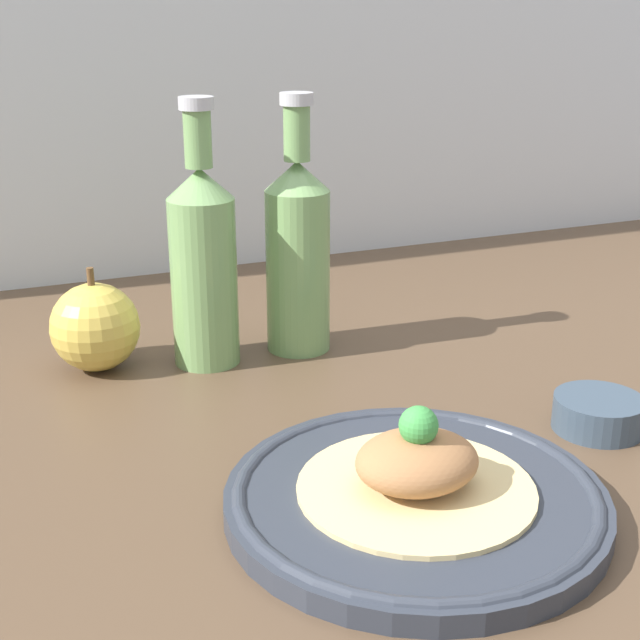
{
  "coord_description": "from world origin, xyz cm",
  "views": [
    {
      "loc": [
        -37.36,
        -63.55,
        35.09
      ],
      "look_at": [
        -10.11,
        2.51,
        9.31
      ],
      "focal_mm": 50.0,
      "sensor_mm": 36.0,
      "label": 1
    }
  ],
  "objects_px": {
    "plated_food": "(417,467)",
    "apple": "(95,327)",
    "cider_bottle_left": "(203,261)",
    "cider_bottle_right": "(298,251)",
    "plate": "(415,498)",
    "dipping_bowl": "(598,413)"
  },
  "relations": [
    {
      "from": "cider_bottle_left",
      "to": "cider_bottle_right",
      "type": "xyz_separation_m",
      "value": [
        0.1,
        0.0,
        0.0
      ]
    },
    {
      "from": "plated_food",
      "to": "cider_bottle_left",
      "type": "xyz_separation_m",
      "value": [
        -0.06,
        0.33,
        0.07
      ]
    },
    {
      "from": "plated_food",
      "to": "cider_bottle_right",
      "type": "xyz_separation_m",
      "value": [
        0.04,
        0.33,
        0.07
      ]
    },
    {
      "from": "plate",
      "to": "apple",
      "type": "bearing_deg",
      "value": 115.25
    },
    {
      "from": "plate",
      "to": "plated_food",
      "type": "bearing_deg",
      "value": 0.0
    },
    {
      "from": "cider_bottle_left",
      "to": "cider_bottle_right",
      "type": "relative_size",
      "value": 1.0
    },
    {
      "from": "cider_bottle_right",
      "to": "dipping_bowl",
      "type": "bearing_deg",
      "value": -58.52
    },
    {
      "from": "plate",
      "to": "dipping_bowl",
      "type": "bearing_deg",
      "value": 15.28
    },
    {
      "from": "plated_food",
      "to": "apple",
      "type": "height_order",
      "value": "apple"
    },
    {
      "from": "plated_food",
      "to": "apple",
      "type": "bearing_deg",
      "value": 115.25
    },
    {
      "from": "cider_bottle_right",
      "to": "apple",
      "type": "distance_m",
      "value": 0.22
    },
    {
      "from": "cider_bottle_right",
      "to": "dipping_bowl",
      "type": "xyz_separation_m",
      "value": [
        0.17,
        -0.28,
        -0.09
      ]
    },
    {
      "from": "plated_food",
      "to": "cider_bottle_left",
      "type": "bearing_deg",
      "value": 100.48
    },
    {
      "from": "apple",
      "to": "dipping_bowl",
      "type": "relative_size",
      "value": 1.36
    },
    {
      "from": "apple",
      "to": "dipping_bowl",
      "type": "xyz_separation_m",
      "value": [
        0.38,
        -0.3,
        -0.03
      ]
    },
    {
      "from": "apple",
      "to": "cider_bottle_left",
      "type": "bearing_deg",
      "value": -12.51
    },
    {
      "from": "plated_food",
      "to": "dipping_bowl",
      "type": "xyz_separation_m",
      "value": [
        0.21,
        0.06,
        -0.02
      ]
    },
    {
      "from": "plate",
      "to": "dipping_bowl",
      "type": "height_order",
      "value": "dipping_bowl"
    },
    {
      "from": "cider_bottle_right",
      "to": "apple",
      "type": "xyz_separation_m",
      "value": [
        -0.21,
        0.02,
        -0.06
      ]
    },
    {
      "from": "plated_food",
      "to": "dipping_bowl",
      "type": "height_order",
      "value": "plated_food"
    },
    {
      "from": "plate",
      "to": "apple",
      "type": "height_order",
      "value": "apple"
    },
    {
      "from": "cider_bottle_left",
      "to": "dipping_bowl",
      "type": "height_order",
      "value": "cider_bottle_left"
    }
  ]
}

